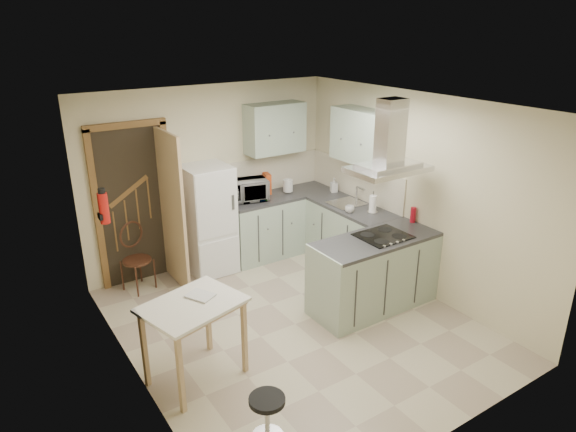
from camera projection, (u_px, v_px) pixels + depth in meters
floor at (295, 324)px, 5.91m from camera, size 4.20×4.20×0.00m
ceiling at (296, 105)px, 5.02m from camera, size 4.20×4.20×0.00m
back_wall at (210, 177)px, 7.10m from camera, size 3.60×0.00×3.60m
left_wall at (128, 265)px, 4.54m from camera, size 0.00×4.20×4.20m
right_wall at (415, 194)px, 6.39m from camera, size 0.00×4.20×4.20m
doorway at (134, 206)px, 6.58m from camera, size 1.10×0.12×2.10m
fridge at (209, 220)px, 6.94m from camera, size 0.60×0.60×1.50m
counter_back at (263, 227)px, 7.49m from camera, size 1.08×0.60×0.90m
counter_right at (337, 230)px, 7.40m from camera, size 0.60×1.95×0.90m
splashback at (270, 173)px, 7.62m from camera, size 1.68×0.02×0.50m
wall_cabinet_back at (275, 128)px, 7.24m from camera, size 0.85×0.35×0.70m
wall_cabinet_right at (362, 136)px, 6.75m from camera, size 0.35×0.90×0.70m
peninsula at (374, 273)px, 6.14m from camera, size 1.55×0.65×0.90m
hob at (383, 236)px, 6.03m from camera, size 0.58×0.50×0.01m
extractor_hood at (388, 169)px, 5.74m from camera, size 0.90×0.55×0.10m
sink at (346, 203)px, 7.10m from camera, size 0.45×0.40×0.01m
fire_extinguisher at (104, 208)px, 5.18m from camera, size 0.10×0.10×0.32m
drop_leaf_table at (195, 341)px, 4.88m from camera, size 1.03×0.87×0.83m
bentwood_chair at (137, 260)px, 6.55m from camera, size 0.47×0.47×0.81m
stool at (267, 417)px, 4.24m from camera, size 0.32×0.32×0.41m
microwave at (248, 190)px, 7.19m from camera, size 0.60×0.47×0.30m
kettle at (288, 186)px, 7.52m from camera, size 0.16×0.16×0.21m
cereal_box at (267, 183)px, 7.48m from camera, size 0.13×0.21×0.30m
soap_bottle at (334, 185)px, 7.55m from camera, size 0.12×0.12×0.21m
paper_towel at (373, 204)px, 6.74m from camera, size 0.11×0.11×0.24m
cup at (350, 209)px, 6.76m from camera, size 0.15×0.15×0.09m
red_bottle at (413, 215)px, 6.42m from camera, size 0.07×0.07×0.19m
book at (194, 296)px, 4.76m from camera, size 0.28×0.31×0.11m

